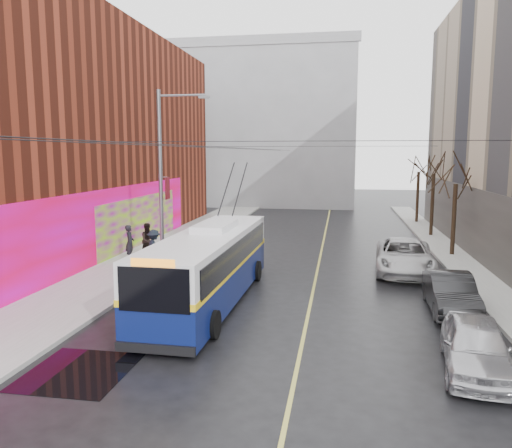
{
  "coord_description": "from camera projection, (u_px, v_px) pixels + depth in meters",
  "views": [
    {
      "loc": [
        2.59,
        -13.76,
        5.94
      ],
      "look_at": [
        -1.27,
        8.88,
        2.66
      ],
      "focal_mm": 35.0,
      "sensor_mm": 36.0,
      "label": 1
    }
  ],
  "objects": [
    {
      "name": "parked_car_c",
      "position": [
        405.0,
        256.0,
        24.87
      ],
      "size": [
        3.15,
        6.11,
        1.65
      ],
      "primitive_type": "imported",
      "rotation": [
        0.0,
        0.0,
        -0.07
      ],
      "color": "silver",
      "rests_on": "ground"
    },
    {
      "name": "parked_car_a",
      "position": [
        476.0,
        346.0,
        13.57
      ],
      "size": [
        2.29,
        4.47,
        1.46
      ],
      "primitive_type": "imported",
      "rotation": [
        0.0,
        0.0,
        -0.14
      ],
      "color": "#BBBBC0",
      "rests_on": "ground"
    },
    {
      "name": "tree_mid",
      "position": [
        434.0,
        163.0,
        34.91
      ],
      "size": [
        3.2,
        3.2,
        6.68
      ],
      "color": "black",
      "rests_on": "ground"
    },
    {
      "name": "building_left",
      "position": [
        30.0,
        135.0,
        30.03
      ],
      "size": [
        12.11,
        36.0,
        14.0
      ],
      "color": "#5B1F12",
      "rests_on": "ground"
    },
    {
      "name": "building_far",
      "position": [
        268.0,
        126.0,
        58.33
      ],
      "size": [
        20.5,
        12.1,
        18.0
      ],
      "color": "gray",
      "rests_on": "ground"
    },
    {
      "name": "puddle",
      "position": [
        79.0,
        372.0,
        13.65
      ],
      "size": [
        2.73,
        2.94,
        0.01
      ],
      "primitive_type": "cube",
      "color": "black",
      "rests_on": "ground"
    },
    {
      "name": "lane_line",
      "position": [
        320.0,
        259.0,
        28.11
      ],
      "size": [
        0.12,
        50.0,
        0.01
      ],
      "primitive_type": "cube",
      "color": "#BFB74C",
      "rests_on": "ground"
    },
    {
      "name": "sidewalk_right",
      "position": [
        469.0,
        271.0,
        24.9
      ],
      "size": [
        2.0,
        60.0,
        0.15
      ],
      "primitive_type": "cube",
      "color": "gray",
      "rests_on": "ground"
    },
    {
      "name": "pedestrian_a",
      "position": [
        130.0,
        243.0,
        27.09
      ],
      "size": [
        0.68,
        0.82,
        1.92
      ],
      "primitive_type": "imported",
      "rotation": [
        0.0,
        0.0,
        1.92
      ],
      "color": "black",
      "rests_on": "sidewalk_left"
    },
    {
      "name": "following_car",
      "position": [
        241.0,
        228.0,
        34.25
      ],
      "size": [
        2.65,
        4.91,
        1.59
      ],
      "primitive_type": "imported",
      "rotation": [
        0.0,
        0.0,
        -0.17
      ],
      "color": "#9D9CA1",
      "rests_on": "ground"
    },
    {
      "name": "trolleybus",
      "position": [
        209.0,
        265.0,
        19.76
      ],
      "size": [
        2.89,
        11.63,
        5.48
      ],
      "rotation": [
        0.0,
        0.0,
        -0.02
      ],
      "color": "#09144A",
      "rests_on": "ground"
    },
    {
      "name": "streetlight_pole",
      "position": [
        164.0,
        175.0,
        24.8
      ],
      "size": [
        2.65,
        0.6,
        9.0
      ],
      "color": "slate",
      "rests_on": "ground"
    },
    {
      "name": "pigeons_flying",
      "position": [
        238.0,
        135.0,
        24.15
      ],
      "size": [
        3.13,
        4.12,
        1.68
      ],
      "color": "slate"
    },
    {
      "name": "ground",
      "position": [
        248.0,
        356.0,
        14.7
      ],
      "size": [
        140.0,
        140.0,
        0.0
      ],
      "primitive_type": "plane",
      "color": "black",
      "rests_on": "ground"
    },
    {
      "name": "tree_far",
      "position": [
        419.0,
        163.0,
        41.75
      ],
      "size": [
        3.2,
        3.2,
        6.57
      ],
      "color": "black",
      "rests_on": "ground"
    },
    {
      "name": "catenary_wires",
      "position": [
        252.0,
        148.0,
        28.65
      ],
      "size": [
        18.0,
        60.0,
        0.22
      ],
      "color": "black"
    },
    {
      "name": "parked_car_b",
      "position": [
        451.0,
        293.0,
        18.7
      ],
      "size": [
        1.65,
        4.46,
        1.46
      ],
      "primitive_type": "imported",
      "rotation": [
        0.0,
        0.0,
        -0.02
      ],
      "color": "black",
      "rests_on": "ground"
    },
    {
      "name": "sidewalk_left",
      "position": [
        146.0,
        259.0,
        27.73
      ],
      "size": [
        4.0,
        60.0,
        0.15
      ],
      "primitive_type": "cube",
      "color": "gray",
      "rests_on": "ground"
    },
    {
      "name": "tree_near",
      "position": [
        457.0,
        170.0,
        28.11
      ],
      "size": [
        3.2,
        3.2,
        6.4
      ],
      "color": "black",
      "rests_on": "ground"
    },
    {
      "name": "pedestrian_b",
      "position": [
        148.0,
        240.0,
        27.71
      ],
      "size": [
        1.18,
        1.18,
        1.93
      ],
      "primitive_type": "imported",
      "rotation": [
        0.0,
        0.0,
        0.81
      ],
      "color": "black",
      "rests_on": "sidewalk_left"
    },
    {
      "name": "pedestrian_c",
      "position": [
        154.0,
        248.0,
        25.68
      ],
      "size": [
        1.29,
        1.4,
        1.89
      ],
      "primitive_type": "imported",
      "rotation": [
        0.0,
        0.0,
        2.2
      ],
      "color": "black",
      "rests_on": "sidewalk_left"
    }
  ]
}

